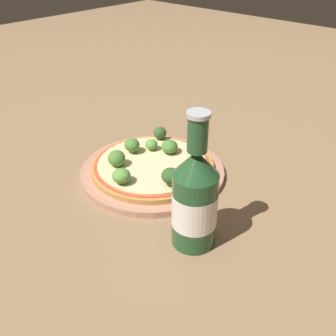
{
  "coord_description": "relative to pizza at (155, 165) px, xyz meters",
  "views": [
    {
      "loc": [
        0.46,
        -0.46,
        0.42
      ],
      "look_at": [
        0.07,
        -0.04,
        0.06
      ],
      "focal_mm": 42.0,
      "sensor_mm": 36.0,
      "label": 1
    }
  ],
  "objects": [
    {
      "name": "pizza",
      "position": [
        0.0,
        0.0,
        0.0
      ],
      "size": [
        0.24,
        0.24,
        0.01
      ],
      "color": "#B77F42",
      "rests_on": "plate"
    },
    {
      "name": "plate",
      "position": [
        0.0,
        0.0,
        -0.01
      ],
      "size": [
        0.28,
        0.28,
        0.01
      ],
      "color": "tan",
      "rests_on": "ground_plane"
    },
    {
      "name": "broccoli_floret_4",
      "position": [
        -0.01,
        0.05,
        0.02
      ],
      "size": [
        0.03,
        0.03,
        0.03
      ],
      "color": "#89A866",
      "rests_on": "pizza"
    },
    {
      "name": "broccoli_floret_6",
      "position": [
        0.08,
        -0.04,
        0.03
      ],
      "size": [
        0.03,
        0.03,
        0.03
      ],
      "color": "#89A866",
      "rests_on": "pizza"
    },
    {
      "name": "ground_plane",
      "position": [
        -0.0,
        -0.0,
        -0.02
      ],
      "size": [
        3.0,
        3.0,
        0.0
      ],
      "primitive_type": "plane",
      "color": "#846647"
    },
    {
      "name": "broccoli_floret_0",
      "position": [
        -0.04,
        0.03,
        0.02
      ],
      "size": [
        0.03,
        0.03,
        0.02
      ],
      "color": "#89A866",
      "rests_on": "pizza"
    },
    {
      "name": "broccoli_floret_1",
      "position": [
        -0.04,
        -0.06,
        0.02
      ],
      "size": [
        0.03,
        0.03,
        0.03
      ],
      "color": "#89A866",
      "rests_on": "pizza"
    },
    {
      "name": "broccoli_floret_5",
      "position": [
        0.01,
        -0.09,
        0.02
      ],
      "size": [
        0.03,
        0.03,
        0.03
      ],
      "color": "#89A866",
      "rests_on": "pizza"
    },
    {
      "name": "broccoli_floret_2",
      "position": [
        -0.06,
        -0.0,
        0.02
      ],
      "size": [
        0.03,
        0.03,
        0.03
      ],
      "color": "#89A866",
      "rests_on": "pizza"
    },
    {
      "name": "broccoli_floret_3",
      "position": [
        -0.06,
        0.08,
        0.02
      ],
      "size": [
        0.03,
        0.03,
        0.03
      ],
      "color": "#89A866",
      "rests_on": "pizza"
    },
    {
      "name": "beer_bottle",
      "position": [
        0.18,
        -0.1,
        0.06
      ],
      "size": [
        0.07,
        0.07,
        0.22
      ],
      "color": "#234C28",
      "rests_on": "ground_plane"
    }
  ]
}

